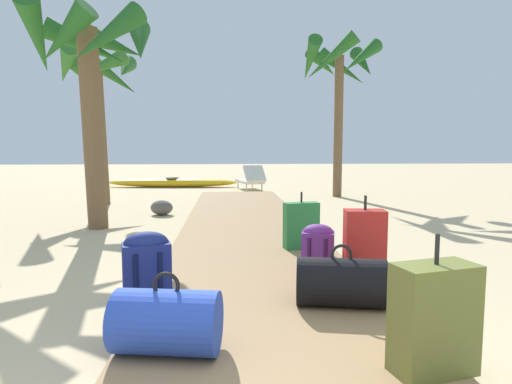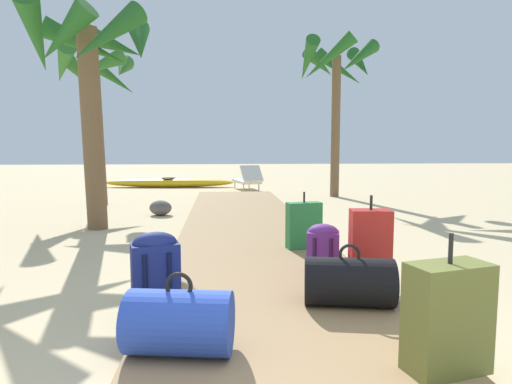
{
  "view_description": "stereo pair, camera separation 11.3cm",
  "coord_description": "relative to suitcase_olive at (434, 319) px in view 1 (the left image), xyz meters",
  "views": [
    {
      "loc": [
        -0.3,
        -1.33,
        1.28
      ],
      "look_at": [
        0.19,
        5.82,
        0.55
      ],
      "focal_mm": 30.0,
      "sensor_mm": 36.0,
      "label": 1
    },
    {
      "loc": [
        -0.41,
        -1.32,
        1.28
      ],
      "look_at": [
        0.19,
        5.82,
        0.55
      ],
      "focal_mm": 30.0,
      "sensor_mm": 36.0,
      "label": 2
    }
  ],
  "objects": [
    {
      "name": "kayak",
      "position": [
        -2.9,
        12.25,
        -0.22
      ],
      "size": [
        4.35,
        0.98,
        0.31
      ],
      "color": "gold",
      "rests_on": "ground"
    },
    {
      "name": "suitcase_olive",
      "position": [
        0.0,
        0.0,
        0.0
      ],
      "size": [
        0.48,
        0.32,
        0.76
      ],
      "color": "olive",
      "rests_on": "boardwalk"
    },
    {
      "name": "palm_tree_near_left",
      "position": [
        -3.13,
        4.75,
        2.23
      ],
      "size": [
        2.06,
        2.04,
        3.46
      ],
      "color": "brown",
      "rests_on": "ground"
    },
    {
      "name": "rock_left_mid",
      "position": [
        -2.36,
        6.17,
        -0.24
      ],
      "size": [
        0.59,
        0.57,
        0.28
      ],
      "primitive_type": "ellipsoid",
      "rotation": [
        0.0,
        0.0,
        0.97
      ],
      "color": "#5B5651",
      "rests_on": "ground"
    },
    {
      "name": "backpack_purple",
      "position": [
        -0.23,
        1.84,
        -0.04
      ],
      "size": [
        0.35,
        0.3,
        0.48
      ],
      "color": "#6B2D84",
      "rests_on": "boardwalk"
    },
    {
      "name": "palm_tree_far_right",
      "position": [
        1.8,
        9.03,
        2.87
      ],
      "size": [
        2.14,
        2.26,
        4.08
      ],
      "color": "brown",
      "rests_on": "ground"
    },
    {
      "name": "ground_plane",
      "position": [
        -0.79,
        3.44,
        -0.38
      ],
      "size": [
        60.0,
        60.0,
        0.0
      ],
      "primitive_type": "plane",
      "color": "#D1BA8C"
    },
    {
      "name": "suitcase_red",
      "position": [
        0.11,
        1.5,
        0.04
      ],
      "size": [
        0.37,
        0.25,
        0.79
      ],
      "color": "red",
      "rests_on": "boardwalk"
    },
    {
      "name": "backpack_navy",
      "position": [
        -1.67,
        0.93,
        0.02
      ],
      "size": [
        0.37,
        0.28,
        0.61
      ],
      "color": "navy",
      "rests_on": "boardwalk"
    },
    {
      "name": "duffel_bag_blue",
      "position": [
        -1.45,
        0.32,
        -0.11
      ],
      "size": [
        0.66,
        0.47,
        0.49
      ],
      "color": "#2847B7",
      "rests_on": "boardwalk"
    },
    {
      "name": "suitcase_green",
      "position": [
        -0.21,
        2.9,
        -0.02
      ],
      "size": [
        0.44,
        0.23,
        0.68
      ],
      "color": "#237538",
      "rests_on": "boardwalk"
    },
    {
      "name": "palm_tree_far_left",
      "position": [
        -3.92,
        7.81,
        2.35
      ],
      "size": [
        1.89,
        1.98,
        3.52
      ],
      "color": "brown",
      "rests_on": "ground"
    },
    {
      "name": "boardwalk",
      "position": [
        -0.79,
        4.5,
        -0.34
      ],
      "size": [
        1.97,
        10.58,
        0.08
      ],
      "primitive_type": "cube",
      "color": "#9E7A51",
      "rests_on": "ground"
    },
    {
      "name": "lounge_chair",
      "position": [
        -0.35,
        11.04,
        -0.05
      ],
      "size": [
        0.9,
        1.64,
        0.77
      ],
      "color": "white",
      "rests_on": "ground"
    },
    {
      "name": "rock_right_mid",
      "position": [
        1.01,
        1.52,
        -0.31
      ],
      "size": [
        0.26,
        0.22,
        0.13
      ],
      "primitive_type": "ellipsoid",
      "rotation": [
        0.0,
        0.0,
        0.07
      ],
      "color": "gray",
      "rests_on": "ground"
    },
    {
      "name": "duffel_bag_black",
      "position": [
        -0.23,
        0.99,
        -0.11
      ],
      "size": [
        0.73,
        0.49,
        0.48
      ],
      "color": "black",
      "rests_on": "boardwalk"
    }
  ]
}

